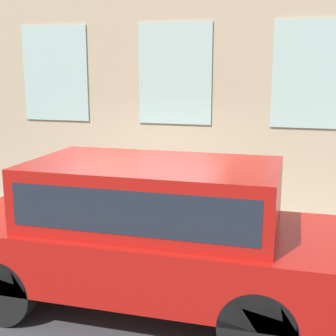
{
  "coord_description": "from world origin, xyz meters",
  "views": [
    {
      "loc": [
        -6.68,
        -2.33,
        3.02
      ],
      "look_at": [
        0.69,
        -0.29,
        1.4
      ],
      "focal_mm": 50.0,
      "sensor_mm": 36.0,
      "label": 1
    }
  ],
  "objects": [
    {
      "name": "sidewalk",
      "position": [
        1.12,
        0.0,
        0.07
      ],
      "size": [
        2.24,
        60.0,
        0.14
      ],
      "color": "gray",
      "rests_on": "ground_plane"
    },
    {
      "name": "building_facade",
      "position": [
        2.39,
        -0.0,
        4.09
      ],
      "size": [
        0.33,
        40.0,
        8.18
      ],
      "color": "tan",
      "rests_on": "ground_plane"
    },
    {
      "name": "parked_truck_red_near",
      "position": [
        -1.37,
        -0.6,
        1.1
      ],
      "size": [
        1.94,
        4.89,
        1.91
      ],
      "color": "black",
      "rests_on": "ground_plane"
    },
    {
      "name": "ground_plane",
      "position": [
        0.0,
        0.0,
        0.0
      ],
      "size": [
        80.0,
        80.0,
        0.0
      ],
      "primitive_type": "plane",
      "color": "#38383A"
    },
    {
      "name": "fire_hydrant",
      "position": [
        0.59,
        -0.55,
        0.55
      ],
      "size": [
        0.38,
        0.48,
        0.79
      ],
      "color": "red",
      "rests_on": "sidewalk"
    },
    {
      "name": "person",
      "position": [
        0.79,
        -0.02,
        1.05
      ],
      "size": [
        0.37,
        0.24,
        1.52
      ],
      "rotation": [
        0.0,
        0.0,
        -3.05
      ],
      "color": "navy",
      "rests_on": "sidewalk"
    }
  ]
}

